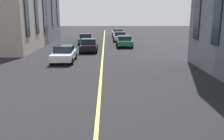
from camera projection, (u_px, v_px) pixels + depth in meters
lane_centre_line at (102, 64)px, 20.61m from camera, size 80.00×0.16×0.01m
car_green_oncoming at (124, 41)px, 30.79m from camera, size 4.40×1.95×1.37m
car_black_parked_a at (89, 45)px, 26.85m from camera, size 3.90×1.89×1.40m
car_green_mid at (86, 39)px, 33.49m from camera, size 3.90×1.89×1.40m
car_white_trailing at (118, 33)px, 43.42m from camera, size 4.40×1.95×1.37m
car_silver_near at (120, 36)px, 36.73m from camera, size 3.90×1.89×1.40m
car_white_parked_b at (64, 54)px, 21.25m from camera, size 3.90×1.89×1.40m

